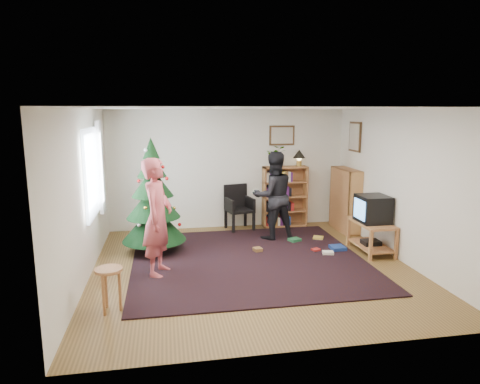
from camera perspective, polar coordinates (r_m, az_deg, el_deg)
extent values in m
plane|color=brown|center=(6.97, 1.61, -9.92)|extent=(5.00, 5.00, 0.00)
plane|color=white|center=(6.53, 1.73, 11.09)|extent=(5.00, 5.00, 0.00)
cube|color=silver|center=(9.07, -1.54, 3.07)|extent=(5.00, 0.02, 2.50)
cube|color=silver|center=(4.28, 8.50, -5.77)|extent=(5.00, 0.02, 2.50)
cube|color=silver|center=(6.61, -20.08, -0.47)|extent=(0.02, 5.00, 2.50)
cube|color=silver|center=(7.55, 20.60, 0.82)|extent=(0.02, 5.00, 2.50)
cube|color=black|center=(7.25, 1.13, -9.02)|extent=(3.80, 3.60, 0.02)
cube|color=silver|center=(7.15, -19.16, 2.43)|extent=(0.04, 1.20, 1.40)
cube|color=silver|center=(7.83, -18.09, 3.16)|extent=(0.06, 0.35, 1.60)
cube|color=#4C3319|center=(9.22, 5.61, 7.52)|extent=(0.55, 0.03, 0.42)
cube|color=beige|center=(9.22, 5.61, 7.52)|extent=(0.47, 0.01, 0.34)
cube|color=#4C3319|center=(9.00, 15.09, 7.12)|extent=(0.03, 0.50, 0.60)
cube|color=beige|center=(9.00, 15.09, 7.12)|extent=(0.01, 0.42, 0.52)
cylinder|color=#3F2816|center=(7.79, -11.30, -7.05)|extent=(0.11, 0.11, 0.22)
cone|color=black|center=(7.67, -11.41, -4.04)|extent=(1.11, 1.11, 0.63)
cone|color=black|center=(7.59, -11.52, -1.28)|extent=(0.94, 0.94, 0.56)
cone|color=black|center=(7.52, -11.62, 1.30)|extent=(0.72, 0.72, 0.49)
cone|color=black|center=(7.48, -11.71, 3.64)|extent=(0.50, 0.50, 0.43)
cone|color=black|center=(7.45, -11.79, 5.77)|extent=(0.29, 0.29, 0.36)
cube|color=#B97F42|center=(9.27, 5.99, -0.59)|extent=(0.95, 0.30, 1.30)
cube|color=#B97F42|center=(9.16, 6.07, 3.31)|extent=(0.95, 0.30, 0.03)
cube|color=#B97F42|center=(9.13, 13.86, -1.01)|extent=(0.30, 0.95, 1.30)
cube|color=#B97F42|center=(9.03, 14.04, 2.94)|extent=(0.30, 0.95, 0.03)
cube|color=#B97F42|center=(7.86, 17.20, -3.97)|extent=(0.52, 0.93, 0.04)
cube|color=#B97F42|center=(7.46, 17.03, -6.94)|extent=(0.05, 0.05, 0.51)
cube|color=#B97F42|center=(7.67, 20.10, -6.64)|extent=(0.05, 0.05, 0.51)
cube|color=#B97F42|center=(8.21, 14.28, -5.18)|extent=(0.05, 0.05, 0.51)
cube|color=#B97F42|center=(8.40, 17.14, -4.96)|extent=(0.05, 0.05, 0.51)
cube|color=#B97F42|center=(7.97, 17.04, -6.82)|extent=(0.48, 0.89, 0.03)
cube|color=black|center=(7.95, 17.06, -6.44)|extent=(0.30, 0.25, 0.08)
cube|color=black|center=(7.80, 17.30, -2.15)|extent=(0.49, 0.54, 0.47)
cube|color=#5CA7FA|center=(7.69, 15.64, -2.24)|extent=(0.01, 0.42, 0.34)
cube|color=black|center=(8.95, -0.06, -2.44)|extent=(0.61, 0.61, 0.05)
cube|color=black|center=(9.12, -0.31, -0.51)|extent=(0.51, 0.16, 0.51)
cube|color=black|center=(8.75, -1.27, -4.17)|extent=(0.06, 0.06, 0.42)
cube|color=black|center=(8.83, 1.65, -4.03)|extent=(0.06, 0.06, 0.42)
cube|color=black|center=(9.18, -1.70, -3.45)|extent=(0.06, 0.06, 0.42)
cube|color=black|center=(9.26, 1.08, -3.33)|extent=(0.06, 0.06, 0.42)
cylinder|color=#B97F42|center=(5.57, -17.13, -9.88)|extent=(0.34, 0.34, 0.04)
cylinder|color=#B97F42|center=(5.65, -15.71, -12.54)|extent=(0.04, 0.04, 0.53)
cylinder|color=#B97F42|center=(5.77, -17.46, -12.14)|extent=(0.04, 0.04, 0.53)
cylinder|color=#B97F42|center=(5.58, -17.73, -12.98)|extent=(0.04, 0.04, 0.53)
imported|color=#BC4B50|center=(6.53, -10.94, -3.32)|extent=(0.60, 0.75, 1.79)
imported|color=black|center=(8.26, 4.45, -0.51)|extent=(0.91, 0.75, 1.71)
imported|color=gray|center=(9.08, 4.88, 4.78)|extent=(0.49, 0.45, 0.45)
cylinder|color=#A57F33|center=(9.24, 7.87, 3.77)|extent=(0.11, 0.11, 0.11)
sphere|color=#FFD88C|center=(9.23, 7.89, 4.52)|extent=(0.11, 0.11, 0.11)
cone|color=black|center=(9.22, 7.90, 5.07)|extent=(0.27, 0.27, 0.18)
cube|color=#A51E19|center=(7.79, 10.09, -7.54)|extent=(0.20, 0.20, 0.08)
cube|color=navy|center=(7.93, 12.89, -7.31)|extent=(0.20, 0.20, 0.08)
cube|color=#1E592D|center=(8.27, 7.29, -6.36)|extent=(0.20, 0.20, 0.08)
cube|color=gold|center=(8.50, 10.38, -5.98)|extent=(0.20, 0.20, 0.08)
cube|color=brown|center=(7.65, 2.37, -7.72)|extent=(0.20, 0.20, 0.08)
cube|color=beige|center=(7.65, 11.65, -7.94)|extent=(0.20, 0.20, 0.08)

